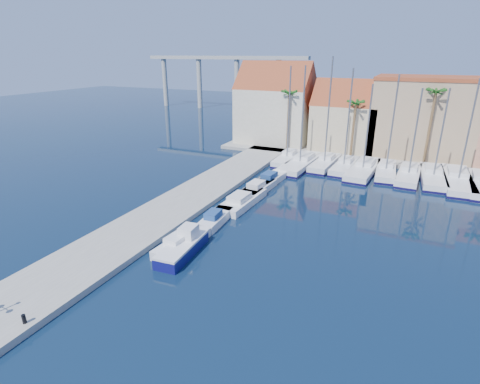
{
  "coord_description": "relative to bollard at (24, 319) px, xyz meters",
  "views": [
    {
      "loc": [
        12.07,
        -14.58,
        15.09
      ],
      "look_at": [
        -1.7,
        14.9,
        3.0
      ],
      "focal_mm": 28.0,
      "sensor_mm": 36.0,
      "label": 1
    }
  ],
  "objects": [
    {
      "name": "motorboat_west_2",
      "position": [
        3.34,
        22.65,
        -0.28
      ],
      "size": [
        2.7,
        7.51,
        1.4
      ],
      "rotation": [
        0.0,
        0.0,
        -0.04
      ],
      "color": "white",
      "rests_on": "ground"
    },
    {
      "name": "sailboat_2",
      "position": [
        8.05,
        40.61,
        -0.16
      ],
      "size": [
        2.97,
        9.51,
        14.76
      ],
      "rotation": [
        0.0,
        0.0,
        -0.05
      ],
      "color": "white",
      "rests_on": "ground"
    },
    {
      "name": "building_1",
      "position": [
        8.6,
        50.93,
        4.51
      ],
      "size": [
        10.3,
        8.0,
        11.0
      ],
      "color": "#C4B28A",
      "rests_on": "shore_north"
    },
    {
      "name": "sailboat_3",
      "position": [
        10.8,
        40.16,
        -0.16
      ],
      "size": [
        2.77,
        8.86,
        13.39
      ],
      "rotation": [
        0.0,
        0.0,
        -0.05
      ],
      "color": "white",
      "rests_on": "ground"
    },
    {
      "name": "sailboat_7",
      "position": [
        21.73,
        40.2,
        -0.22
      ],
      "size": [
        3.32,
        10.66,
        11.38
      ],
      "rotation": [
        0.0,
        0.0,
        0.05
      ],
      "color": "white",
      "rests_on": "ground"
    },
    {
      "name": "sailboat_5",
      "position": [
        16.14,
        40.24,
        -0.19
      ],
      "size": [
        2.97,
        9.35,
        12.74
      ],
      "rotation": [
        0.0,
        0.0,
        0.06
      ],
      "color": "white",
      "rests_on": "ground"
    },
    {
      "name": "building_0",
      "position": [
        -3.4,
        50.93,
        5.74
      ],
      "size": [
        12.3,
        9.0,
        13.5
      ],
      "color": "beige",
      "rests_on": "shore_north"
    },
    {
      "name": "viaduct",
      "position": [
        -32.47,
        85.93,
        9.46
      ],
      "size": [
        48.0,
        2.2,
        14.45
      ],
      "color": "#9E9E99",
      "rests_on": "ground"
    },
    {
      "name": "palm_1",
      "position": [
        10.6,
        45.93,
        7.35
      ],
      "size": [
        2.6,
        2.6,
        9.15
      ],
      "color": "brown",
      "rests_on": "shore_north"
    },
    {
      "name": "shore_north",
      "position": [
        16.6,
        51.93,
        -0.54
      ],
      "size": [
        54.0,
        16.0,
        0.5
      ],
      "primitive_type": "cube",
      "color": "gray",
      "rests_on": "ground"
    },
    {
      "name": "fishing_boat",
      "position": [
        3.39,
        11.36,
        -0.13
      ],
      "size": [
        2.32,
        5.81,
        1.99
      ],
      "rotation": [
        0.0,
        0.0,
        0.07
      ],
      "color": "#0F0F59",
      "rests_on": "ground"
    },
    {
      "name": "sailboat_1",
      "position": [
        5.01,
        39.17,
        -0.21
      ],
      "size": [
        3.81,
        11.7,
        13.67
      ],
      "rotation": [
        0.0,
        0.0,
        -0.07
      ],
      "color": "white",
      "rests_on": "ground"
    },
    {
      "name": "sailboat_8",
      "position": [
        24.44,
        39.92,
        -0.22
      ],
      "size": [
        3.51,
        12.0,
        12.56
      ],
      "rotation": [
        0.0,
        0.0,
        0.03
      ],
      "color": "white",
      "rests_on": "ground"
    },
    {
      "name": "sailboat_0",
      "position": [
        2.44,
        40.8,
        -0.16
      ],
      "size": [
        2.38,
        8.77,
        13.52
      ],
      "rotation": [
        0.0,
        0.0,
        0.01
      ],
      "color": "white",
      "rests_on": "ground"
    },
    {
      "name": "ground",
      "position": [
        6.6,
        3.93,
        -0.79
      ],
      "size": [
        260.0,
        260.0,
        0.0
      ],
      "primitive_type": "plane",
      "color": "#081631",
      "rests_on": "ground"
    },
    {
      "name": "motorboat_west_1",
      "position": [
        2.98,
        17.45,
        -0.28
      ],
      "size": [
        1.95,
        5.18,
        1.4
      ],
      "rotation": [
        0.0,
        0.0,
        0.06
      ],
      "color": "white",
      "rests_on": "ground"
    },
    {
      "name": "sailboat_4",
      "position": [
        13.4,
        39.73,
        -0.23
      ],
      "size": [
        3.69,
        11.28,
        11.59
      ],
      "rotation": [
        0.0,
        0.0,
        -0.07
      ],
      "color": "white",
      "rests_on": "ground"
    },
    {
      "name": "palm_2",
      "position": [
        20.6,
        45.93,
        9.23
      ],
      "size": [
        2.6,
        2.6,
        11.15
      ],
      "color": "brown",
      "rests_on": "shore_north"
    },
    {
      "name": "sailboat_6",
      "position": [
        18.95,
        39.65,
        -0.21
      ],
      "size": [
        3.01,
        9.75,
        11.31
      ],
      "rotation": [
        0.0,
        0.0,
        -0.05
      ],
      "color": "white",
      "rests_on": "ground"
    },
    {
      "name": "building_2",
      "position": [
        19.6,
        51.93,
        5.47
      ],
      "size": [
        14.2,
        10.2,
        11.5
      ],
      "color": "tan",
      "rests_on": "shore_north"
    },
    {
      "name": "motorboat_west_3",
      "position": [
        3.37,
        27.03,
        -0.28
      ],
      "size": [
        2.4,
        6.43,
        1.4
      ],
      "rotation": [
        0.0,
        0.0,
        -0.06
      ],
      "color": "white",
      "rests_on": "ground"
    },
    {
      "name": "bollard",
      "position": [
        0.0,
        0.0,
        0.0
      ],
      "size": [
        0.23,
        0.23,
        0.57
      ],
      "primitive_type": "cylinder",
      "color": "black",
      "rests_on": "quay_west"
    },
    {
      "name": "motorboat_west_4",
      "position": [
        3.51,
        30.87,
        -0.28
      ],
      "size": [
        2.49,
        6.25,
        1.4
      ],
      "rotation": [
        0.0,
        0.0,
        -0.09
      ],
      "color": "white",
      "rests_on": "ground"
    },
    {
      "name": "quay_west",
      "position": [
        -2.4,
        17.43,
        -0.54
      ],
      "size": [
        6.0,
        77.0,
        0.5
      ],
      "primitive_type": "cube",
      "color": "gray",
      "rests_on": "ground"
    },
    {
      "name": "motorboat_west_0",
      "position": [
        2.77,
        12.03,
        -0.28
      ],
      "size": [
        2.24,
        5.89,
        1.4
      ],
      "rotation": [
        0.0,
        0.0,
        -0.07
      ],
      "color": "white",
      "rests_on": "ground"
    },
    {
      "name": "palm_0",
      "position": [
        0.6,
        45.93,
        8.29
      ],
      "size": [
        2.6,
        2.6,
        10.15
      ],
      "color": "brown",
      "rests_on": "shore_north"
    }
  ]
}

